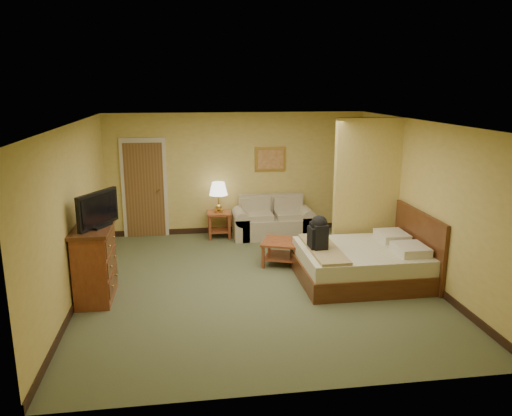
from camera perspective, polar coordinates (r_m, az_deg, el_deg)
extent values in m
plane|color=#535B3B|center=(8.24, 0.04, -8.62)|extent=(6.00, 6.00, 0.00)
plane|color=white|center=(7.63, 0.05, 9.73)|extent=(6.00, 6.00, 0.00)
cube|color=#D0B758|center=(10.75, -2.25, 3.95)|extent=(5.50, 0.02, 2.60)
cube|color=#D0B758|center=(7.93, -20.03, -0.48)|extent=(0.02, 6.00, 2.60)
cube|color=#D0B758|center=(8.65, 18.38, 0.80)|extent=(0.02, 6.00, 2.60)
cube|color=#D0B758|center=(9.24, 12.52, 1.99)|extent=(1.20, 0.15, 2.60)
cube|color=beige|center=(10.74, -12.63, 2.26)|extent=(0.94, 0.06, 2.10)
cube|color=brown|center=(10.74, -12.62, 1.98)|extent=(0.80, 0.04, 2.00)
cylinder|color=#BA9444|center=(10.66, -11.03, 1.98)|extent=(0.04, 0.12, 0.04)
cube|color=black|center=(11.02, -2.18, -2.43)|extent=(5.50, 0.02, 0.12)
cube|color=tan|center=(10.63, 2.00, -2.19)|extent=(1.40, 0.75, 0.42)
cube|color=tan|center=(10.83, 1.72, 0.48)|extent=(1.40, 0.18, 0.44)
cube|color=tan|center=(10.53, -1.76, -2.21)|extent=(0.30, 0.75, 0.47)
cube|color=tan|center=(10.77, 5.68, -1.90)|extent=(0.30, 0.75, 0.47)
cube|color=brown|center=(10.53, -4.27, -0.56)|extent=(0.50, 0.50, 0.04)
cube|color=brown|center=(10.64, -4.24, -2.55)|extent=(0.42, 0.42, 0.03)
cube|color=brown|center=(10.40, -5.27, -2.35)|extent=(0.05, 0.05, 0.51)
cube|color=brown|center=(10.43, -3.07, -2.27)|extent=(0.05, 0.05, 0.51)
cube|color=brown|center=(10.79, -5.39, -1.76)|extent=(0.05, 0.05, 0.51)
cube|color=brown|center=(10.81, -3.26, -1.68)|extent=(0.05, 0.05, 0.51)
cylinder|color=#BA9444|center=(10.52, -4.28, -0.34)|extent=(0.19, 0.19, 0.04)
cylinder|color=#BA9444|center=(10.47, -4.30, 0.96)|extent=(0.03, 0.03, 0.32)
cone|color=white|center=(10.42, -4.33, 2.23)|extent=(0.39, 0.39, 0.27)
cube|color=brown|center=(8.98, 3.02, -3.87)|extent=(0.88, 0.88, 0.04)
cube|color=brown|center=(9.06, 3.00, -5.51)|extent=(0.75, 0.75, 0.03)
cube|color=brown|center=(8.72, 1.48, -5.88)|extent=(0.05, 0.05, 0.41)
cube|color=brown|center=(9.37, 4.42, -4.49)|extent=(0.05, 0.05, 0.41)
cube|color=#B78E3F|center=(10.78, 1.64, 5.60)|extent=(0.67, 0.03, 0.52)
cube|color=#AA6334|center=(10.76, 1.65, 5.58)|extent=(0.56, 0.02, 0.41)
cube|color=brown|center=(7.89, -17.91, -6.19)|extent=(0.49, 0.98, 1.07)
cube|color=#4A2411|center=(7.72, -18.22, -2.27)|extent=(0.55, 1.05, 0.05)
cube|color=black|center=(7.70, -17.51, -1.94)|extent=(0.37, 0.43, 0.03)
cube|color=black|center=(7.63, -17.64, -0.11)|extent=(0.47, 0.78, 0.52)
cube|color=#4A2411|center=(8.50, 11.99, -7.08)|extent=(2.07, 1.66, 0.31)
cube|color=beige|center=(8.41, 12.09, -5.30)|extent=(2.01, 1.60, 0.25)
cube|color=#4A2411|center=(8.74, 18.07, -4.02)|extent=(0.06, 1.76, 1.14)
cube|color=silver|center=(8.28, 17.26, -4.56)|extent=(0.47, 0.57, 0.15)
cube|color=silver|center=(8.91, 15.29, -3.13)|extent=(0.47, 0.57, 0.15)
cube|color=#988453|center=(8.16, 7.67, -4.63)|extent=(0.47, 1.56, 0.05)
cube|color=black|center=(8.07, 7.17, -3.30)|extent=(0.24, 0.35, 0.44)
sphere|color=black|center=(8.01, 7.22, -1.78)|extent=(0.27, 0.27, 0.27)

